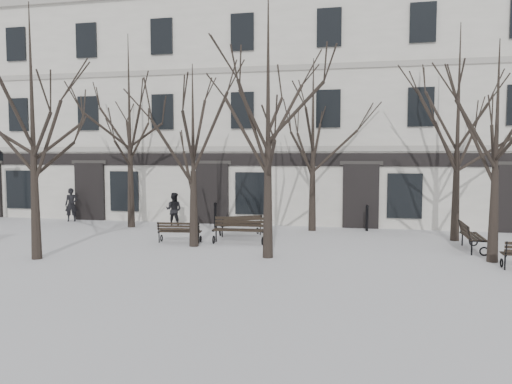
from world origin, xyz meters
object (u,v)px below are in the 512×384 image
(tree_0, at_px, (32,100))
(bench_3, at_px, (239,229))
(bench_5, at_px, (471,235))
(tree_3, at_px, (497,124))
(bench_1, at_px, (180,231))
(tree_1, at_px, (193,133))
(bench_4, at_px, (241,224))
(tree_2, at_px, (268,89))

(tree_0, distance_m, bench_3, 8.30)
(bench_5, bearing_deg, tree_3, -170.53)
(bench_1, distance_m, bench_3, 2.26)
(bench_3, height_order, bench_5, bench_3)
(tree_1, height_order, bench_5, tree_1)
(tree_1, bearing_deg, bench_5, 7.60)
(tree_0, relative_size, bench_1, 4.82)
(bench_4, relative_size, bench_5, 0.91)
(tree_2, xyz_separation_m, bench_1, (-3.78, 1.97, -4.94))
(tree_2, bearing_deg, tree_1, 155.20)
(tree_0, height_order, tree_2, tree_2)
(tree_0, distance_m, bench_5, 15.22)
(tree_2, height_order, bench_4, tree_2)
(tree_0, xyz_separation_m, bench_5, (13.84, 4.44, -4.50))
(bench_1, bearing_deg, bench_5, 177.12)
(tree_2, xyz_separation_m, bench_4, (-1.91, 4.04, -4.91))
(bench_5, bearing_deg, bench_1, 94.93)
(tree_3, distance_m, bench_1, 11.43)
(tree_2, bearing_deg, bench_1, 152.46)
(tree_1, xyz_separation_m, tree_3, (9.94, -0.56, 0.17))
(bench_1, bearing_deg, tree_3, 167.16)
(tree_3, bearing_deg, bench_4, 160.06)
(tree_1, xyz_separation_m, bench_5, (9.67, 1.29, -3.56))
(bench_5, bearing_deg, bench_4, 82.03)
(tree_1, relative_size, tree_2, 0.76)
(tree_3, height_order, bench_3, tree_3)
(tree_1, bearing_deg, bench_1, 143.10)
(tree_0, relative_size, tree_1, 1.23)
(tree_2, height_order, tree_3, tree_2)
(bench_1, bearing_deg, bench_4, -138.86)
(tree_1, distance_m, tree_3, 9.96)
(bench_1, height_order, bench_3, bench_3)
(tree_2, xyz_separation_m, bench_3, (-1.55, 2.36, -4.85))
(bench_3, bearing_deg, bench_4, 98.83)
(tree_3, bearing_deg, bench_1, 173.92)
(tree_0, bearing_deg, tree_2, 13.83)
(bench_1, relative_size, bench_3, 0.84)
(tree_0, xyz_separation_m, tree_3, (14.12, 2.60, -0.77))
(tree_3, xyz_separation_m, bench_1, (-10.71, 1.14, -3.81))
(bench_5, bearing_deg, bench_3, 93.24)
(bench_4, height_order, bench_5, bench_5)
(tree_0, distance_m, tree_2, 7.40)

